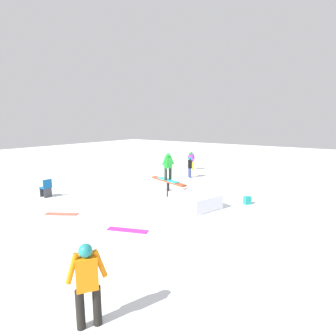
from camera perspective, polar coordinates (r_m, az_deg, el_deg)
ground_plane at (r=12.76m, az=0.00°, el=-6.23°), size 60.00×60.00×0.00m
rail_feature at (r=12.58m, az=0.00°, el=-3.24°), size 2.41×1.02×0.81m
snow_kicker_ramp at (r=11.26m, az=5.89°, el=-6.94°), size 2.17×1.98×0.60m
main_rider_on_rail at (r=12.43m, az=0.00°, el=0.26°), size 1.44×0.72×1.34m
bystander_purple at (r=19.69m, az=5.06°, el=1.82°), size 0.63×0.25×1.37m
bystander_black at (r=16.95m, az=4.77°, el=0.40°), size 0.50×0.45×1.33m
bystander_orange at (r=5.10m, az=-17.18°, el=-22.49°), size 0.47×0.63×1.56m
loose_snowboard_magenta at (r=9.08m, az=-8.81°, el=-13.22°), size 1.39×0.78×0.02m
loose_snowboard_coral at (r=11.21m, az=-22.15°, el=-9.27°), size 1.23×0.91×0.02m
folding_chair at (r=13.89m, az=-25.00°, el=-4.07°), size 0.44×0.44×0.88m
backpack_on_snow at (r=12.10m, az=16.87°, el=-6.75°), size 0.36×0.37×0.34m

